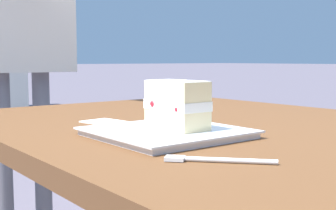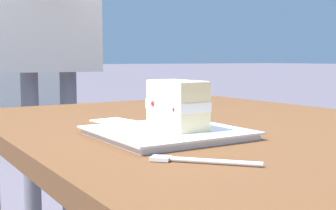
% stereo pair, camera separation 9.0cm
% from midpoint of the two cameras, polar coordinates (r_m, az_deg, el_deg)
% --- Properties ---
extents(patio_table, '(1.50, 1.01, 0.70)m').
position_cam_midpoint_polar(patio_table, '(1.06, 6.85, -7.12)').
color(patio_table, brown).
rests_on(patio_table, ground).
extents(dessert_plate, '(0.28, 0.28, 0.02)m').
position_cam_midpoint_polar(dessert_plate, '(0.90, -2.84, -3.59)').
color(dessert_plate, white).
rests_on(dessert_plate, patio_table).
extents(cake_slice, '(0.13, 0.08, 0.10)m').
position_cam_midpoint_polar(cake_slice, '(0.90, -1.71, 0.03)').
color(cake_slice, beige).
rests_on(cake_slice, dessert_plate).
extents(dessert_fork, '(0.14, 0.13, 0.01)m').
position_cam_midpoint_polar(dessert_fork, '(0.68, 1.88, -7.01)').
color(dessert_fork, silver).
rests_on(dessert_fork, patio_table).
extents(paper_napkin, '(0.13, 0.10, 0.00)m').
position_cam_midpoint_polar(paper_napkin, '(1.12, -10.03, -2.20)').
color(paper_napkin, white).
rests_on(paper_napkin, patio_table).
extents(diner_person, '(0.58, 0.45, 1.59)m').
position_cam_midpoint_polar(diner_person, '(2.02, -19.69, 11.29)').
color(diner_person, slate).
rests_on(diner_person, ground).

